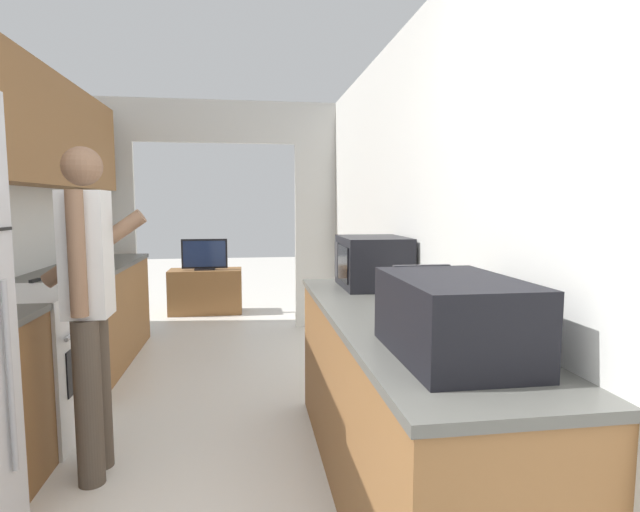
{
  "coord_description": "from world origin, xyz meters",
  "views": [
    {
      "loc": [
        0.32,
        -0.99,
        1.4
      ],
      "look_at": [
        0.77,
        2.08,
        1.07
      ],
      "focal_mm": 28.0,
      "sensor_mm": 36.0,
      "label": 1
    }
  ],
  "objects_px": {
    "microwave": "(373,262)",
    "tv_cabinet": "(206,291)",
    "suitcase": "(453,317)",
    "television": "(205,255)",
    "person": "(89,303)",
    "knife": "(38,280)",
    "range_oven": "(25,364)"
  },
  "relations": [
    {
      "from": "knife",
      "to": "microwave",
      "type": "bearing_deg",
      "value": -8.78
    },
    {
      "from": "range_oven",
      "to": "television",
      "type": "relative_size",
      "value": 1.8
    },
    {
      "from": "range_oven",
      "to": "microwave",
      "type": "distance_m",
      "value": 2.18
    },
    {
      "from": "range_oven",
      "to": "suitcase",
      "type": "distance_m",
      "value": 2.59
    },
    {
      "from": "suitcase",
      "to": "range_oven",
      "type": "bearing_deg",
      "value": 142.52
    },
    {
      "from": "range_oven",
      "to": "television",
      "type": "distance_m",
      "value": 3.4
    },
    {
      "from": "suitcase",
      "to": "television",
      "type": "xyz_separation_m",
      "value": [
        -1.22,
        4.84,
        -0.26
      ]
    },
    {
      "from": "tv_cabinet",
      "to": "range_oven",
      "type": "bearing_deg",
      "value": -103.25
    },
    {
      "from": "tv_cabinet",
      "to": "television",
      "type": "xyz_separation_m",
      "value": [
        -0.0,
        -0.04,
        0.47
      ]
    },
    {
      "from": "range_oven",
      "to": "television",
      "type": "bearing_deg",
      "value": 76.59
    },
    {
      "from": "microwave",
      "to": "television",
      "type": "height_order",
      "value": "microwave"
    },
    {
      "from": "tv_cabinet",
      "to": "television",
      "type": "height_order",
      "value": "television"
    },
    {
      "from": "suitcase",
      "to": "television",
      "type": "bearing_deg",
      "value": 104.17
    },
    {
      "from": "range_oven",
      "to": "microwave",
      "type": "bearing_deg",
      "value": -3.23
    },
    {
      "from": "suitcase",
      "to": "tv_cabinet",
      "type": "relative_size",
      "value": 0.7
    },
    {
      "from": "microwave",
      "to": "tv_cabinet",
      "type": "relative_size",
      "value": 0.54
    },
    {
      "from": "television",
      "to": "suitcase",
      "type": "bearing_deg",
      "value": -75.83
    },
    {
      "from": "television",
      "to": "knife",
      "type": "height_order",
      "value": "television"
    },
    {
      "from": "person",
      "to": "tv_cabinet",
      "type": "bearing_deg",
      "value": -4.54
    },
    {
      "from": "person",
      "to": "microwave",
      "type": "xyz_separation_m",
      "value": [
        1.56,
        0.39,
        0.14
      ]
    },
    {
      "from": "person",
      "to": "television",
      "type": "height_order",
      "value": "person"
    },
    {
      "from": "suitcase",
      "to": "microwave",
      "type": "height_order",
      "value": "microwave"
    },
    {
      "from": "range_oven",
      "to": "knife",
      "type": "distance_m",
      "value": 0.64
    },
    {
      "from": "television",
      "to": "microwave",
      "type": "bearing_deg",
      "value": -69.1
    },
    {
      "from": "tv_cabinet",
      "to": "person",
      "type": "bearing_deg",
      "value": -93.81
    },
    {
      "from": "range_oven",
      "to": "tv_cabinet",
      "type": "bearing_deg",
      "value": 76.75
    },
    {
      "from": "suitcase",
      "to": "microwave",
      "type": "distance_m",
      "value": 1.42
    },
    {
      "from": "suitcase",
      "to": "knife",
      "type": "bearing_deg",
      "value": 136.23
    },
    {
      "from": "person",
      "to": "television",
      "type": "xyz_separation_m",
      "value": [
        0.26,
        3.81,
        -0.15
      ]
    },
    {
      "from": "microwave",
      "to": "range_oven",
      "type": "bearing_deg",
      "value": 176.77
    },
    {
      "from": "person",
      "to": "suitcase",
      "type": "distance_m",
      "value": 1.8
    },
    {
      "from": "knife",
      "to": "tv_cabinet",
      "type": "bearing_deg",
      "value": 79.4
    }
  ]
}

